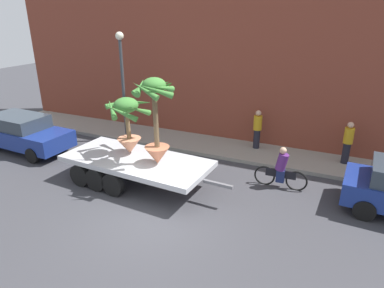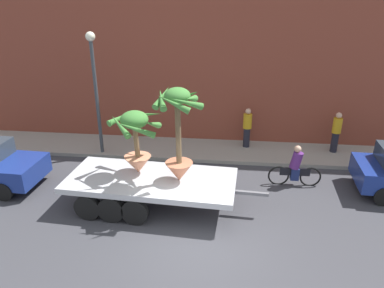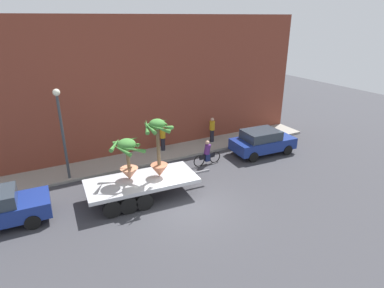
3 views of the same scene
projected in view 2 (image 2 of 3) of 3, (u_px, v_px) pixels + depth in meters
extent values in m
plane|color=#38383D|center=(199.00, 244.00, 9.76)|extent=(60.00, 60.00, 0.00)
cube|color=gray|center=(212.00, 151.00, 15.31)|extent=(24.00, 2.20, 0.15)
cube|color=brown|center=(217.00, 46.00, 15.26)|extent=(24.00, 1.20, 8.37)
cube|color=#B7BABF|center=(151.00, 180.00, 11.21)|extent=(5.37, 2.60, 0.18)
cylinder|color=black|center=(114.00, 174.00, 12.63)|extent=(0.81, 0.27, 0.80)
cylinder|color=black|center=(88.00, 207.00, 10.70)|extent=(0.81, 0.27, 0.80)
cylinder|color=black|center=(134.00, 176.00, 12.52)|extent=(0.81, 0.27, 0.80)
cylinder|color=black|center=(111.00, 210.00, 10.59)|extent=(0.81, 0.27, 0.80)
cylinder|color=black|center=(154.00, 178.00, 12.40)|extent=(0.81, 0.27, 0.80)
cylinder|color=black|center=(135.00, 212.00, 10.47)|extent=(0.81, 0.27, 0.80)
cube|color=slate|center=(252.00, 193.00, 10.79)|extent=(1.00, 0.16, 0.10)
cone|color=#B26647|center=(179.00, 172.00, 10.91)|extent=(0.84, 0.84, 0.61)
cylinder|color=brown|center=(178.00, 130.00, 10.39)|extent=(0.20, 0.17, 2.06)
ellipsoid|color=#428438|center=(177.00, 96.00, 9.98)|extent=(0.75, 0.75, 0.47)
cone|color=#428438|center=(191.00, 99.00, 9.91)|extent=(0.33, 0.85, 0.40)
cone|color=#428438|center=(187.00, 96.00, 10.32)|extent=(0.84, 0.64, 0.53)
cone|color=#428438|center=(178.00, 94.00, 10.36)|extent=(0.81, 0.26, 0.39)
cone|color=#428438|center=(162.00, 97.00, 10.18)|extent=(0.46, 0.97, 0.57)
cone|color=#428438|center=(162.00, 99.00, 9.94)|extent=(0.45, 0.91, 0.51)
cone|color=#428438|center=(174.00, 104.00, 9.59)|extent=(0.96, 0.26, 0.57)
cone|color=#428438|center=(187.00, 103.00, 9.62)|extent=(0.92, 0.80, 0.55)
cone|color=tan|center=(138.00, 164.00, 11.42)|extent=(0.85, 0.85, 0.57)
cylinder|color=brown|center=(136.00, 138.00, 11.07)|extent=(0.20, 0.16, 1.22)
ellipsoid|color=#428438|center=(134.00, 120.00, 10.83)|extent=(0.85, 0.85, 0.53)
cone|color=#428438|center=(152.00, 124.00, 10.72)|extent=(0.39, 1.15, 0.64)
cone|color=#428438|center=(144.00, 115.00, 11.37)|extent=(1.25, 0.50, 0.41)
cone|color=#428438|center=(123.00, 117.00, 11.18)|extent=(0.81, 1.03, 0.37)
cone|color=#428438|center=(120.00, 126.00, 10.57)|extent=(0.85, 0.82, 0.59)
cone|color=#428438|center=(135.00, 129.00, 10.32)|extent=(1.19, 0.53, 0.66)
torus|color=black|center=(310.00, 177.00, 12.57)|extent=(0.74, 0.08, 0.74)
torus|color=black|center=(278.00, 176.00, 12.66)|extent=(0.74, 0.08, 0.74)
cube|color=black|center=(295.00, 172.00, 12.55)|extent=(1.04, 0.08, 0.28)
cylinder|color=#51236B|center=(296.00, 160.00, 12.37)|extent=(0.45, 0.35, 0.65)
sphere|color=tan|center=(298.00, 149.00, 12.21)|extent=(0.24, 0.24, 0.24)
cube|color=navy|center=(295.00, 174.00, 12.58)|extent=(0.28, 0.25, 0.44)
cylinder|color=black|center=(369.00, 171.00, 13.02)|extent=(0.65, 0.24, 0.64)
cylinder|color=black|center=(384.00, 196.00, 11.43)|extent=(0.65, 0.24, 0.64)
cylinder|color=black|center=(32.00, 169.00, 13.21)|extent=(0.65, 0.23, 0.64)
cylinder|color=black|center=(4.00, 191.00, 11.70)|extent=(0.65, 0.23, 0.64)
cylinder|color=black|center=(334.00, 142.00, 14.87)|extent=(0.28, 0.28, 0.85)
cylinder|color=gold|center=(337.00, 125.00, 14.58)|extent=(0.36, 0.36, 0.62)
sphere|color=tan|center=(339.00, 115.00, 14.42)|extent=(0.24, 0.24, 0.24)
cylinder|color=black|center=(247.00, 137.00, 15.37)|extent=(0.28, 0.28, 0.85)
cylinder|color=gold|center=(248.00, 121.00, 15.08)|extent=(0.36, 0.36, 0.62)
sphere|color=tan|center=(248.00, 111.00, 14.91)|extent=(0.24, 0.24, 0.24)
cylinder|color=#383D42|center=(97.00, 100.00, 14.13)|extent=(0.14, 0.14, 4.50)
sphere|color=#EAEACC|center=(90.00, 36.00, 13.19)|extent=(0.36, 0.36, 0.36)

